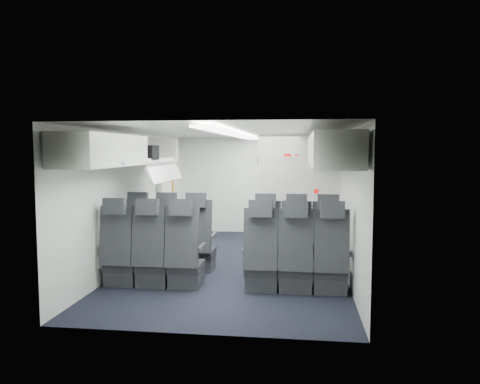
% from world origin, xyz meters
% --- Properties ---
extents(cabin_shell, '(3.41, 6.01, 2.16)m').
position_xyz_m(cabin_shell, '(0.00, 0.00, 1.12)').
color(cabin_shell, black).
rests_on(cabin_shell, ground).
extents(seat_row_front, '(3.33, 0.56, 1.24)m').
position_xyz_m(seat_row_front, '(-0.00, -0.53, 0.40)').
color(seat_row_front, black).
rests_on(seat_row_front, cabin_shell).
extents(seat_row_mid, '(3.33, 0.56, 1.24)m').
position_xyz_m(seat_row_mid, '(-0.00, -1.43, 0.40)').
color(seat_row_mid, black).
rests_on(seat_row_mid, cabin_shell).
extents(overhead_bin_left_rear, '(0.53, 1.80, 0.40)m').
position_xyz_m(overhead_bin_left_rear, '(-1.40, -2.00, 1.86)').
color(overhead_bin_left_rear, silver).
rests_on(overhead_bin_left_rear, cabin_shell).
extents(overhead_bin_left_front_open, '(0.64, 1.70, 0.72)m').
position_xyz_m(overhead_bin_left_front_open, '(-1.44, -0.25, 1.74)').
color(overhead_bin_left_front_open, '#9E9E93').
rests_on(overhead_bin_left_front_open, cabin_shell).
extents(overhead_bin_right_rear, '(0.53, 1.80, 0.40)m').
position_xyz_m(overhead_bin_right_rear, '(1.40, -2.00, 1.86)').
color(overhead_bin_right_rear, silver).
rests_on(overhead_bin_right_rear, cabin_shell).
extents(overhead_bin_right_front, '(0.53, 1.70, 0.40)m').
position_xyz_m(overhead_bin_right_front, '(1.40, -0.25, 1.86)').
color(overhead_bin_right_front, silver).
rests_on(overhead_bin_right_front, cabin_shell).
extents(bulkhead_partition, '(1.40, 0.15, 2.13)m').
position_xyz_m(bulkhead_partition, '(0.98, 0.80, 1.08)').
color(bulkhead_partition, silver).
rests_on(bulkhead_partition, cabin_shell).
extents(galley_unit, '(0.85, 0.52, 1.90)m').
position_xyz_m(galley_unit, '(0.95, 2.72, 0.95)').
color(galley_unit, '#939399').
rests_on(galley_unit, cabin_shell).
extents(boarding_door, '(0.12, 1.27, 1.86)m').
position_xyz_m(boarding_door, '(-1.64, 1.55, 0.95)').
color(boarding_door, silver).
rests_on(boarding_door, cabin_shell).
extents(flight_attendant, '(0.49, 0.69, 1.78)m').
position_xyz_m(flight_attendant, '(0.40, 1.48, 0.89)').
color(flight_attendant, black).
rests_on(flight_attendant, ground).
extents(carry_on_bag, '(0.40, 0.30, 0.22)m').
position_xyz_m(carry_on_bag, '(-1.36, -0.52, 1.83)').
color(carry_on_bag, black).
rests_on(carry_on_bag, overhead_bin_left_front_open).
extents(papers, '(0.21, 0.06, 0.15)m').
position_xyz_m(papers, '(0.59, 1.43, 1.10)').
color(papers, white).
rests_on(papers, flight_attendant).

